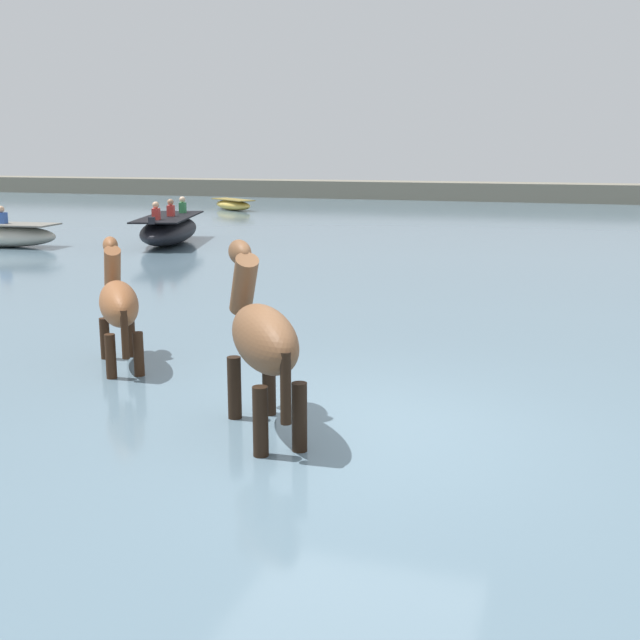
# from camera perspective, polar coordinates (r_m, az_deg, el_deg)

# --- Properties ---
(ground_plane) EXTENTS (120.00, 120.00, 0.00)m
(ground_plane) POSITION_cam_1_polar(r_m,az_deg,el_deg) (7.67, 2.37, -10.46)
(ground_plane) COLOR gray
(water_surface) EXTENTS (90.00, 90.00, 0.37)m
(water_surface) POSITION_cam_1_polar(r_m,az_deg,el_deg) (17.15, 11.47, 2.76)
(water_surface) COLOR slate
(water_surface) RESTS_ON ground
(horse_lead_bay) EXTENTS (1.42, 1.74, 2.09)m
(horse_lead_bay) POSITION_cam_1_polar(r_m,az_deg,el_deg) (7.22, -4.28, -1.59)
(horse_lead_bay) COLOR brown
(horse_lead_bay) RESTS_ON ground
(horse_trailing_chestnut) EXTENTS (1.29, 1.56, 1.88)m
(horse_trailing_chestnut) POSITION_cam_1_polar(r_m,az_deg,el_deg) (9.77, -14.54, 0.99)
(horse_trailing_chestnut) COLOR brown
(horse_trailing_chestnut) RESTS_ON ground
(boat_mid_outer) EXTENTS (3.14, 1.37, 1.12)m
(boat_mid_outer) POSITION_cam_1_polar(r_m,az_deg,el_deg) (23.08, -22.09, 5.79)
(boat_mid_outer) COLOR #B2AD9E
(boat_mid_outer) RESTS_ON water_surface
(boat_far_offshore) EXTENTS (2.45, 4.34, 1.26)m
(boat_far_offshore) POSITION_cam_1_polar(r_m,az_deg,el_deg) (22.47, -10.98, 6.51)
(boat_far_offshore) COLOR black
(boat_far_offshore) RESTS_ON water_surface
(boat_near_starboard) EXTENTS (2.58, 2.18, 0.48)m
(boat_near_starboard) POSITION_cam_1_polar(r_m,az_deg,el_deg) (34.73, -6.39, 8.39)
(boat_near_starboard) COLOR gold
(boat_near_starboard) RESTS_ON water_surface
(far_shoreline) EXTENTS (80.00, 2.40, 1.29)m
(far_shoreline) POSITION_cam_1_polar(r_m,az_deg,el_deg) (41.87, 15.60, 8.74)
(far_shoreline) COLOR #706B5B
(far_shoreline) RESTS_ON ground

